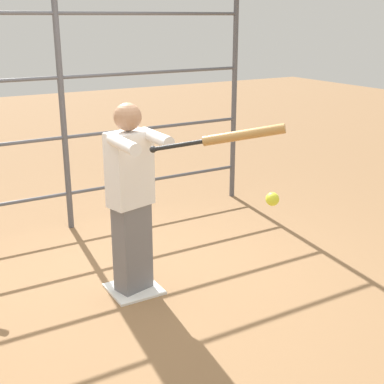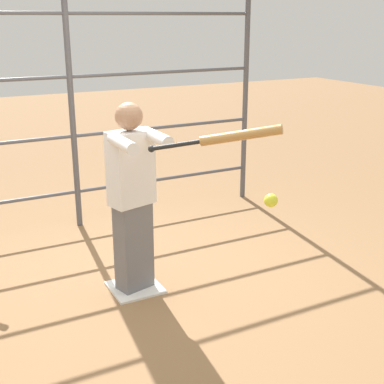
{
  "view_description": "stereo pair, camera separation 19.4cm",
  "coord_description": "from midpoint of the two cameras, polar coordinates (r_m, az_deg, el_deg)",
  "views": [
    {
      "loc": [
        1.57,
        3.61,
        2.13
      ],
      "look_at": [
        -0.35,
        0.34,
        0.88
      ],
      "focal_mm": 50.0,
      "sensor_mm": 36.0,
      "label": 1
    },
    {
      "loc": [
        1.4,
        3.7,
        2.13
      ],
      "look_at": [
        -0.35,
        0.34,
        0.88
      ],
      "focal_mm": 50.0,
      "sensor_mm": 36.0,
      "label": 2
    }
  ],
  "objects": [
    {
      "name": "batter",
      "position": [
        4.14,
        -7.82,
        -0.29
      ],
      "size": [
        0.38,
        0.58,
        1.53
      ],
      "color": "slate",
      "rests_on": "ground"
    },
    {
      "name": "softball_in_flight",
      "position": [
        3.75,
        7.11,
        -0.77
      ],
      "size": [
        0.1,
        0.1,
        0.1
      ],
      "color": "yellow"
    },
    {
      "name": "ground_plane",
      "position": [
        4.49,
        -7.44,
        -10.33
      ],
      "size": [
        24.0,
        24.0,
        0.0
      ],
      "primitive_type": "plane",
      "color": "olive"
    },
    {
      "name": "baseball_bat_swinging",
      "position": [
        3.5,
        2.69,
        5.9
      ],
      "size": [
        0.68,
        0.67,
        0.25
      ],
      "color": "black"
    },
    {
      "name": "home_plate",
      "position": [
        4.48,
        -7.45,
        -10.22
      ],
      "size": [
        0.4,
        0.4,
        0.02
      ],
      "color": "white",
      "rests_on": "ground"
    },
    {
      "name": "fence_backstop",
      "position": [
        5.53,
        -14.65,
        8.66
      ],
      "size": [
        4.2,
        0.06,
        2.54
      ],
      "color": "#4C4C51",
      "rests_on": "ground"
    }
  ]
}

